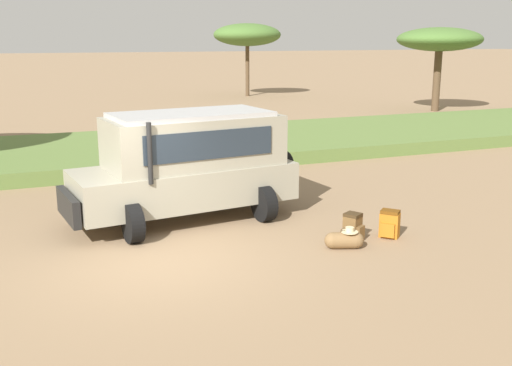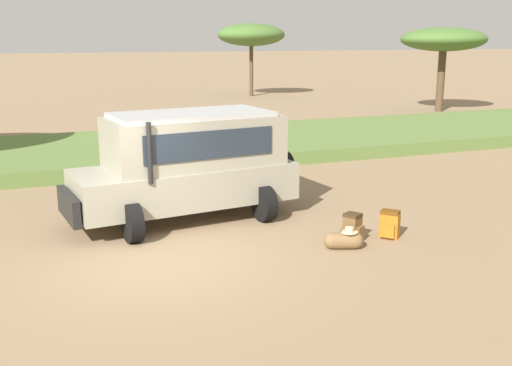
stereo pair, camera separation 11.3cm
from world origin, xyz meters
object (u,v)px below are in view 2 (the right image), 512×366
(backpack_cluster_center, at_px, (353,227))
(backpack_beside_front_wheel, at_px, (389,225))
(safari_vehicle, at_px, (189,163))
(acacia_tree_right_mid, at_px, (444,40))
(acacia_tree_centre_back, at_px, (251,35))
(duffel_bag_low_black_case, at_px, (344,240))

(backpack_cluster_center, bearing_deg, backpack_beside_front_wheel, -10.13)
(safari_vehicle, relative_size, acacia_tree_right_mid, 1.14)
(backpack_cluster_center, distance_m, acacia_tree_centre_back, 31.28)
(backpack_beside_front_wheel, distance_m, duffel_bag_low_black_case, 1.23)
(safari_vehicle, distance_m, backpack_beside_front_wheel, 4.59)
(backpack_beside_front_wheel, relative_size, backpack_cluster_center, 1.03)
(backpack_cluster_center, bearing_deg, safari_vehicle, 135.20)
(acacia_tree_right_mid, bearing_deg, safari_vehicle, -141.23)
(acacia_tree_right_mid, bearing_deg, duffel_bag_low_black_case, -132.11)
(backpack_cluster_center, xyz_separation_m, acacia_tree_right_mid, (15.71, 17.46, 3.61))
(backpack_cluster_center, relative_size, acacia_tree_right_mid, 0.12)
(backpack_beside_front_wheel, bearing_deg, backpack_cluster_center, 169.87)
(safari_vehicle, bearing_deg, acacia_tree_right_mid, 38.77)
(acacia_tree_right_mid, bearing_deg, acacia_tree_centre_back, 118.43)
(backpack_cluster_center, relative_size, duffel_bag_low_black_case, 0.75)
(backpack_beside_front_wheel, height_order, acacia_tree_centre_back, acacia_tree_centre_back)
(backpack_cluster_center, bearing_deg, acacia_tree_right_mid, 48.03)
(backpack_beside_front_wheel, relative_size, acacia_tree_centre_back, 0.12)
(safari_vehicle, height_order, backpack_beside_front_wheel, safari_vehicle)
(duffel_bag_low_black_case, bearing_deg, acacia_tree_centre_back, 72.44)
(backpack_beside_front_wheel, bearing_deg, acacia_tree_right_mid, 49.71)
(backpack_beside_front_wheel, distance_m, acacia_tree_right_mid, 23.36)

